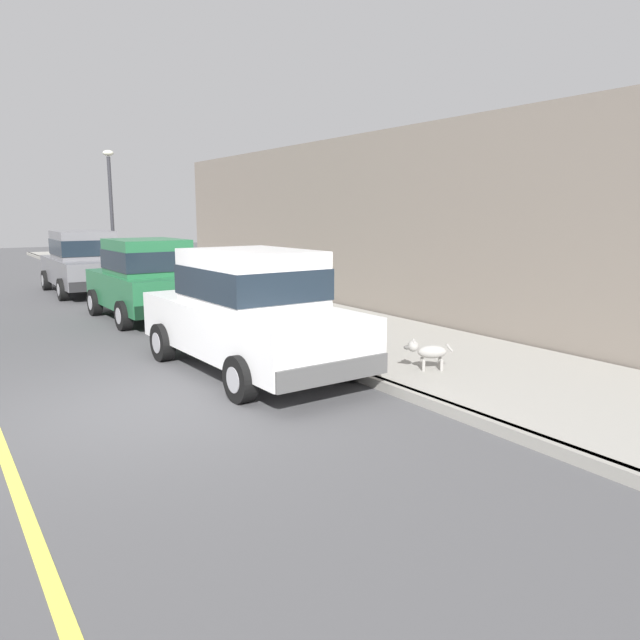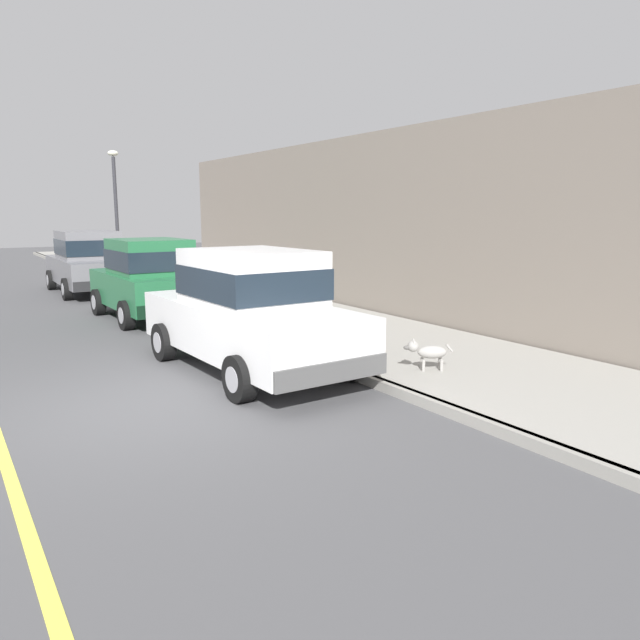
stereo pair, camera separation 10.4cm
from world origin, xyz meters
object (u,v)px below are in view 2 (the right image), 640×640
object	(u,v)px
car_grey_sedan	(88,261)
fire_hydrant	(305,323)
car_white_sedan	(250,310)
car_green_hatchback	(148,278)
dog_grey	(428,351)
street_lamp	(116,200)

from	to	relation	value
car_grey_sedan	fire_hydrant	distance (m)	10.45
fire_hydrant	car_grey_sedan	bearing A→B (deg)	98.70
car_white_sedan	car_green_hatchback	bearing A→B (deg)	89.01
dog_grey	car_white_sedan	bearing A→B (deg)	136.42
car_green_hatchback	street_lamp	bearing A→B (deg)	80.12
car_green_hatchback	dog_grey	size ratio (longest dim) A/B	5.70
car_white_sedan	car_green_hatchback	size ratio (longest dim) A/B	1.21
dog_grey	fire_hydrant	size ratio (longest dim) A/B	0.93
car_white_sedan	fire_hydrant	size ratio (longest dim) A/B	6.42
car_white_sedan	street_lamp	bearing A→B (deg)	83.79
car_green_hatchback	fire_hydrant	size ratio (longest dim) A/B	5.29
car_grey_sedan	car_green_hatchback	bearing A→B (deg)	-88.67
car_white_sedan	street_lamp	xyz separation A→B (m)	(1.44, 13.27, 1.92)
street_lamp	car_grey_sedan	bearing A→B (deg)	-125.30
dog_grey	street_lamp	xyz separation A→B (m)	(-0.56, 15.18, 2.48)
car_white_sedan	dog_grey	distance (m)	2.83
dog_grey	street_lamp	bearing A→B (deg)	92.13
car_green_hatchback	dog_grey	bearing A→B (deg)	-75.59
car_green_hatchback	dog_grey	xyz separation A→B (m)	(1.91, -7.44, -0.55)
car_green_hatchback	car_grey_sedan	distance (m)	5.65
street_lamp	car_green_hatchback	bearing A→B (deg)	-99.88
car_grey_sedan	street_lamp	world-z (taller)	street_lamp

